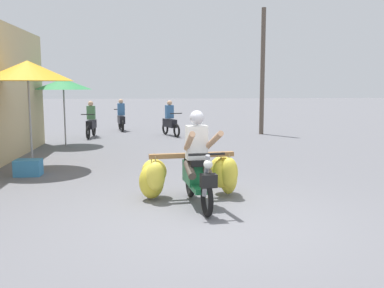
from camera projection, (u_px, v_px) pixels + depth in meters
ground_plane at (210, 220)px, 6.33m from camera, size 120.00×120.00×0.00m
motorbike_main_loaded at (193, 171)px, 7.40m from camera, size 1.84×1.92×1.58m
motorbike_distant_ahead_left at (170, 121)px, 16.89m from camera, size 0.76×1.54×1.40m
motorbike_distant_ahead_right at (91, 123)px, 16.36m from camera, size 0.50×1.62×1.40m
motorbike_distant_far_ahead at (121, 118)px, 18.71m from camera, size 0.56×1.61×1.40m
market_umbrella_near_shop at (63, 84)px, 13.93m from camera, size 1.85×1.85×2.21m
market_umbrella_further_along at (28, 71)px, 9.91m from camera, size 2.07×2.07×2.56m
produce_crate at (28, 168)px, 9.41m from camera, size 0.56×0.40×0.36m
utility_pole at (262, 72)px, 17.22m from camera, size 0.18×0.18×5.05m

